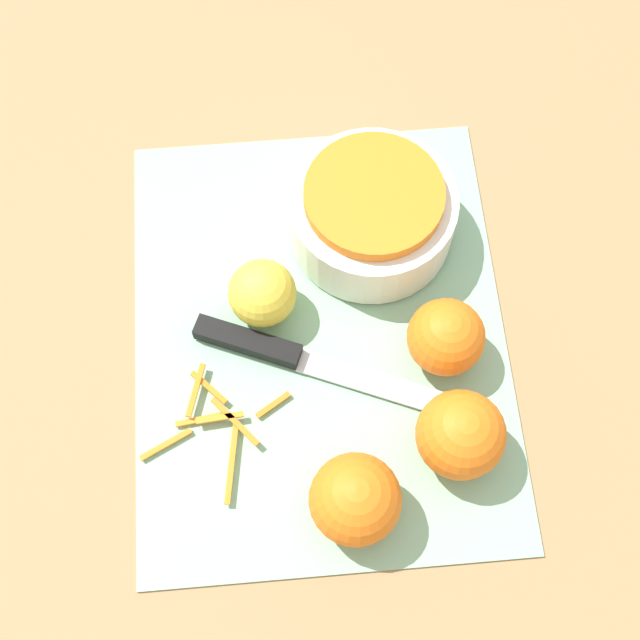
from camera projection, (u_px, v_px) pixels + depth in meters
name	position (u px, v px, depth m)	size (l,w,h in m)	color
ground_plane	(320.00, 335.00, 0.83)	(4.00, 4.00, 0.00)	#9E754C
cutting_board	(320.00, 334.00, 0.83)	(0.43, 0.34, 0.01)	#84B793
bowl_speckled	(372.00, 213.00, 0.83)	(0.16, 0.16, 0.07)	silver
knife	(276.00, 351.00, 0.81)	(0.11, 0.23, 0.02)	black
orange_left	(461.00, 435.00, 0.75)	(0.08, 0.08, 0.08)	orange
orange_right	(355.00, 500.00, 0.72)	(0.08, 0.08, 0.08)	orange
orange_back	(446.00, 337.00, 0.78)	(0.07, 0.07, 0.07)	orange
lemon	(262.00, 293.00, 0.81)	(0.06, 0.06, 0.06)	gold
peel_pile	(216.00, 422.00, 0.79)	(0.13, 0.14, 0.01)	orange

